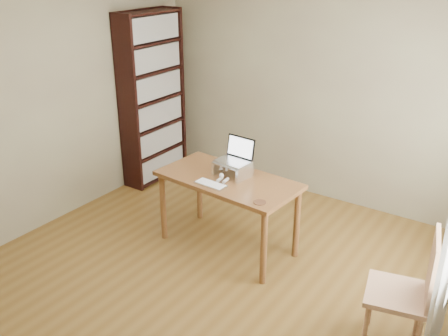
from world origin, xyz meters
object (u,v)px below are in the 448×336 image
keyboard (211,184)px  chair (409,290)px  bookshelf (153,98)px  cat (233,168)px  laptop (236,155)px  desk (228,188)px

keyboard → chair: size_ratio=0.32×
bookshelf → cat: bookshelf is taller
cat → chair: chair is taller
laptop → chair: laptop is taller
desk → keyboard: size_ratio=4.51×
desk → chair: size_ratio=1.42×
laptop → cat: bearing=-116.6°
chair → bookshelf: bearing=146.7°
cat → bookshelf: bearing=148.8°
laptop → keyboard: bearing=-92.5°
chair → laptop: bearing=149.7°
desk → cat: (-0.01, 0.11, 0.17)m
bookshelf → desk: 1.97m
bookshelf → laptop: bearing=-23.8°
desk → chair: chair is taller
desk → chair: bearing=-9.4°
desk → laptop: bearing=94.4°
desk → cat: 0.20m
cat → chair: size_ratio=0.49×
bookshelf → laptop: (1.71, -0.75, -0.11)m
laptop → cat: size_ratio=0.68×
laptop → cat: laptop is taller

